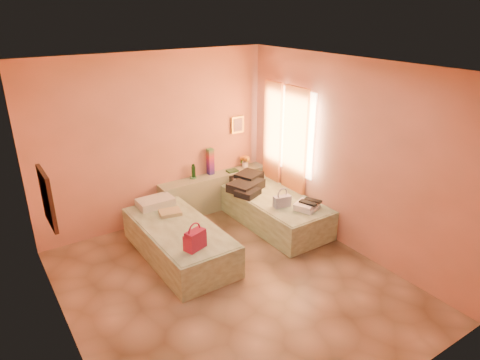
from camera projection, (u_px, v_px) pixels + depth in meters
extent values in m
plane|color=tan|center=(232.00, 284.00, 5.66)|extent=(4.50, 4.50, 0.00)
cube|color=#F9A084|center=(156.00, 141.00, 6.86)|extent=(4.00, 0.02, 2.80)
cube|color=#F9A084|center=(56.00, 233.00, 4.11)|extent=(0.02, 4.50, 2.80)
cube|color=#F9A084|center=(348.00, 157.00, 6.16)|extent=(0.02, 4.50, 2.80)
cube|color=white|center=(230.00, 68.00, 4.60)|extent=(4.00, 4.50, 0.02)
cube|color=#FFD39E|center=(291.00, 131.00, 7.07)|extent=(0.02, 1.10, 1.40)
cube|color=#FD873C|center=(294.00, 154.00, 7.07)|extent=(0.05, 0.55, 2.20)
cube|color=#FD873C|center=(272.00, 144.00, 7.53)|extent=(0.05, 0.45, 2.20)
cube|color=black|center=(47.00, 199.00, 4.35)|extent=(0.04, 0.50, 0.60)
cube|color=gold|center=(237.00, 125.00, 7.62)|extent=(0.25, 0.04, 0.30)
cube|color=gray|center=(214.00, 192.00, 7.66)|extent=(2.05, 0.30, 0.65)
cube|color=beige|center=(179.00, 241.00, 6.21)|extent=(0.92, 2.01, 0.50)
cube|color=beige|center=(273.00, 210.00, 7.15)|extent=(0.92, 2.01, 0.50)
cylinder|color=#163D1B|center=(194.00, 172.00, 7.35)|extent=(0.08, 0.08, 0.25)
cube|color=#A21339|center=(210.00, 162.00, 7.49)|extent=(0.11, 0.11, 0.47)
cylinder|color=#4E905F|center=(193.00, 178.00, 7.38)|extent=(0.15, 0.15, 0.03)
cube|color=#2A4E31|center=(232.00, 171.00, 7.68)|extent=(0.20, 0.15, 0.03)
cube|color=white|center=(245.00, 160.00, 7.87)|extent=(0.26, 0.26, 0.26)
cube|color=#A21339|center=(195.00, 239.00, 5.50)|extent=(0.32, 0.24, 0.27)
cube|color=tan|center=(170.00, 212.00, 6.45)|extent=(0.36, 0.31, 0.05)
cube|color=black|center=(248.00, 184.00, 7.30)|extent=(0.83, 0.83, 0.19)
cube|color=#40509A|center=(282.00, 201.00, 6.67)|extent=(0.29, 0.17, 0.18)
cube|color=white|center=(307.00, 206.00, 6.60)|extent=(0.43, 0.41, 0.10)
cube|color=black|center=(311.00, 202.00, 6.59)|extent=(0.28, 0.32, 0.03)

